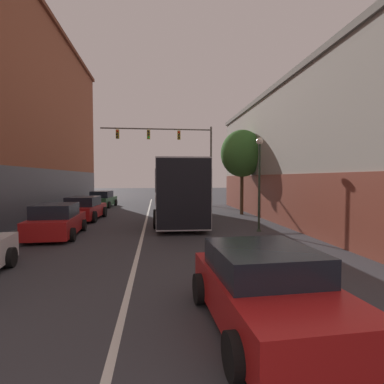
{
  "coord_description": "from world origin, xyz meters",
  "views": [
    {
      "loc": [
        0.66,
        -0.09,
        2.59
      ],
      "look_at": [
        2.59,
        16.27,
        1.83
      ],
      "focal_mm": 28.0,
      "sensor_mm": 36.0,
      "label": 1
    }
  ],
  "objects_px": {
    "hatchback_foreground": "(266,290)",
    "parked_car_left_mid": "(102,199)",
    "bus": "(178,188)",
    "traffic_signal_gantry": "(176,146)",
    "street_tree_near": "(242,154)",
    "parked_car_left_distant": "(57,221)",
    "parked_car_left_far": "(84,209)",
    "street_lamp": "(259,175)"
  },
  "relations": [
    {
      "from": "hatchback_foreground",
      "to": "parked_car_left_mid",
      "type": "distance_m",
      "value": 23.64
    },
    {
      "from": "bus",
      "to": "traffic_signal_gantry",
      "type": "height_order",
      "value": "traffic_signal_gantry"
    },
    {
      "from": "bus",
      "to": "street_tree_near",
      "type": "height_order",
      "value": "street_tree_near"
    },
    {
      "from": "parked_car_left_distant",
      "to": "parked_car_left_far",
      "type": "bearing_deg",
      "value": -2.18
    },
    {
      "from": "traffic_signal_gantry",
      "to": "parked_car_left_mid",
      "type": "bearing_deg",
      "value": 178.15
    },
    {
      "from": "parked_car_left_mid",
      "to": "bus",
      "type": "bearing_deg",
      "value": -139.43
    },
    {
      "from": "hatchback_foreground",
      "to": "traffic_signal_gantry",
      "type": "bearing_deg",
      "value": -2.51
    },
    {
      "from": "parked_car_left_far",
      "to": "traffic_signal_gantry",
      "type": "distance_m",
      "value": 11.33
    },
    {
      "from": "parked_car_left_mid",
      "to": "parked_car_left_distant",
      "type": "relative_size",
      "value": 1.03
    },
    {
      "from": "traffic_signal_gantry",
      "to": "street_lamp",
      "type": "xyz_separation_m",
      "value": [
        3.2,
        -13.34,
        -2.76
      ]
    },
    {
      "from": "parked_car_left_far",
      "to": "street_lamp",
      "type": "relative_size",
      "value": 0.95
    },
    {
      "from": "parked_car_left_mid",
      "to": "street_lamp",
      "type": "xyz_separation_m",
      "value": [
        9.81,
        -13.56,
        2.06
      ]
    },
    {
      "from": "parked_car_left_distant",
      "to": "hatchback_foreground",
      "type": "bearing_deg",
      "value": -147.6
    },
    {
      "from": "parked_car_left_mid",
      "to": "parked_car_left_distant",
      "type": "distance_m",
      "value": 13.79
    },
    {
      "from": "parked_car_left_far",
      "to": "street_tree_near",
      "type": "height_order",
      "value": "street_tree_near"
    },
    {
      "from": "parked_car_left_far",
      "to": "street_lamp",
      "type": "distance_m",
      "value": 10.98
    },
    {
      "from": "hatchback_foreground",
      "to": "street_tree_near",
      "type": "xyz_separation_m",
      "value": [
        4.16,
        15.89,
        3.68
      ]
    },
    {
      "from": "bus",
      "to": "parked_car_left_distant",
      "type": "height_order",
      "value": "bus"
    },
    {
      "from": "bus",
      "to": "parked_car_left_distant",
      "type": "xyz_separation_m",
      "value": [
        -5.78,
        -5.0,
        -1.31
      ]
    },
    {
      "from": "hatchback_foreground",
      "to": "street_lamp",
      "type": "relative_size",
      "value": 0.86
    },
    {
      "from": "hatchback_foreground",
      "to": "parked_car_left_mid",
      "type": "bearing_deg",
      "value": 13.75
    },
    {
      "from": "bus",
      "to": "parked_car_left_mid",
      "type": "distance_m",
      "value": 10.84
    },
    {
      "from": "street_lamp",
      "to": "parked_car_left_far",
      "type": "bearing_deg",
      "value": 151.17
    },
    {
      "from": "street_tree_near",
      "to": "street_lamp",
      "type": "bearing_deg",
      "value": -99.19
    },
    {
      "from": "street_lamp",
      "to": "street_tree_near",
      "type": "bearing_deg",
      "value": 80.81
    },
    {
      "from": "parked_car_left_mid",
      "to": "street_lamp",
      "type": "bearing_deg",
      "value": -138.83
    },
    {
      "from": "parked_car_left_distant",
      "to": "street_tree_near",
      "type": "relative_size",
      "value": 0.69
    },
    {
      "from": "hatchback_foreground",
      "to": "parked_car_left_mid",
      "type": "xyz_separation_m",
      "value": [
        -6.75,
        22.66,
        0.03
      ]
    },
    {
      "from": "parked_car_left_mid",
      "to": "street_tree_near",
      "type": "bearing_deg",
      "value": -116.53
    },
    {
      "from": "parked_car_left_distant",
      "to": "street_tree_near",
      "type": "height_order",
      "value": "street_tree_near"
    },
    {
      "from": "street_lamp",
      "to": "parked_car_left_distant",
      "type": "bearing_deg",
      "value": -178.59
    },
    {
      "from": "street_tree_near",
      "to": "bus",
      "type": "bearing_deg",
      "value": -156.76
    },
    {
      "from": "parked_car_left_far",
      "to": "street_lamp",
      "type": "bearing_deg",
      "value": -115.77
    },
    {
      "from": "traffic_signal_gantry",
      "to": "street_tree_near",
      "type": "bearing_deg",
      "value": -56.75
    },
    {
      "from": "traffic_signal_gantry",
      "to": "bus",
      "type": "bearing_deg",
      "value": -92.67
    },
    {
      "from": "traffic_signal_gantry",
      "to": "parked_car_left_distant",
      "type": "bearing_deg",
      "value": -114.46
    },
    {
      "from": "bus",
      "to": "traffic_signal_gantry",
      "type": "bearing_deg",
      "value": -1.12
    },
    {
      "from": "parked_car_left_far",
      "to": "bus",
      "type": "bearing_deg",
      "value": -91.12
    },
    {
      "from": "parked_car_left_far",
      "to": "parked_car_left_mid",
      "type": "bearing_deg",
      "value": 5.57
    },
    {
      "from": "hatchback_foreground",
      "to": "parked_car_left_far",
      "type": "distance_m",
      "value": 15.66
    },
    {
      "from": "hatchback_foreground",
      "to": "street_lamp",
      "type": "distance_m",
      "value": 9.83
    },
    {
      "from": "bus",
      "to": "hatchback_foreground",
      "type": "distance_m",
      "value": 13.95
    }
  ]
}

